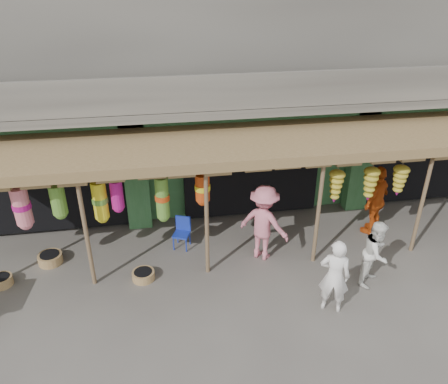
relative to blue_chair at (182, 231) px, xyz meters
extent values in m
plane|color=#514C47|center=(1.97, -0.92, -0.44)|extent=(80.00, 80.00, 0.00)
cube|color=gray|center=(1.97, 4.08, 4.56)|extent=(16.00, 6.00, 4.00)
cube|color=#2D6033|center=(1.97, 4.23, 1.06)|extent=(16.00, 5.70, 3.00)
cube|color=gray|center=(1.97, 0.73, 2.76)|extent=(16.00, 0.90, 0.22)
cube|color=gray|center=(1.97, 0.33, 3.26)|extent=(16.00, 0.10, 0.80)
cube|color=#2D6033|center=(1.97, 1.13, 2.41)|extent=(16.00, 0.35, 0.35)
cube|color=yellow|center=(-3.03, 1.05, 2.31)|extent=(1.70, 0.06, 0.55)
cube|color=#B21414|center=(-3.03, 1.01, 2.31)|extent=(1.30, 0.02, 0.30)
cube|color=black|center=(-3.03, 2.08, 0.91)|extent=(3.60, 2.00, 2.50)
cube|color=black|center=(1.97, 2.08, 0.91)|extent=(3.60, 2.00, 2.50)
cube|color=black|center=(6.97, 2.08, 0.91)|extent=(3.60, 2.00, 2.50)
cube|color=#2D6033|center=(-1.03, 1.13, 1.06)|extent=(0.60, 0.35, 3.00)
cube|color=#2D6033|center=(4.97, 1.13, 1.06)|extent=(0.60, 0.35, 3.00)
cylinder|color=brown|center=(-2.03, -1.12, 0.86)|extent=(0.09, 0.09, 2.60)
cylinder|color=brown|center=(0.47, -1.12, 0.86)|extent=(0.09, 0.09, 2.60)
cylinder|color=brown|center=(2.97, -1.12, 0.86)|extent=(0.09, 0.09, 2.60)
cylinder|color=brown|center=(5.47, -1.12, 0.86)|extent=(0.09, 0.09, 2.60)
cylinder|color=brown|center=(1.72, -1.12, 2.06)|extent=(12.90, 0.08, 0.08)
cylinder|color=brown|center=(-1.03, -0.72, 1.91)|extent=(5.50, 0.06, 0.06)
cube|color=brown|center=(1.97, -0.02, 2.24)|extent=(14.00, 2.70, 0.22)
cylinder|color=#192FA8|center=(-0.23, -0.16, -0.26)|extent=(0.03, 0.03, 0.35)
cylinder|color=#192FA8|center=(0.06, -0.27, -0.26)|extent=(0.03, 0.03, 0.35)
cylinder|color=#192FA8|center=(-0.12, 0.14, -0.26)|extent=(0.03, 0.03, 0.35)
cylinder|color=#192FA8|center=(0.18, 0.02, -0.26)|extent=(0.03, 0.03, 0.35)
cube|color=#192FA8|center=(-0.03, -0.07, -0.07)|extent=(0.48, 0.48, 0.04)
cube|color=#192FA8|center=(0.04, 0.10, 0.15)|extent=(0.36, 0.17, 0.40)
cylinder|color=olive|center=(-3.11, -0.20, -0.32)|extent=(0.62, 0.62, 0.23)
cylinder|color=#A18248|center=(-0.97, -1.15, -0.34)|extent=(0.61, 0.61, 0.19)
cylinder|color=#A38D4C|center=(-4.00, -0.85, -0.33)|extent=(0.60, 0.60, 0.21)
imported|color=white|center=(2.77, -2.71, 0.38)|extent=(0.70, 0.60, 1.63)
imported|color=white|center=(3.97, -2.05, 0.32)|extent=(0.93, 0.92, 1.51)
imported|color=#C44C12|center=(4.90, -0.15, 0.49)|extent=(1.14, 1.01, 1.85)
imported|color=#DC7487|center=(1.83, -0.75, 0.50)|extent=(1.37, 1.30, 1.86)
camera|label=1|loc=(-0.47, -9.01, 5.80)|focal=35.00mm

